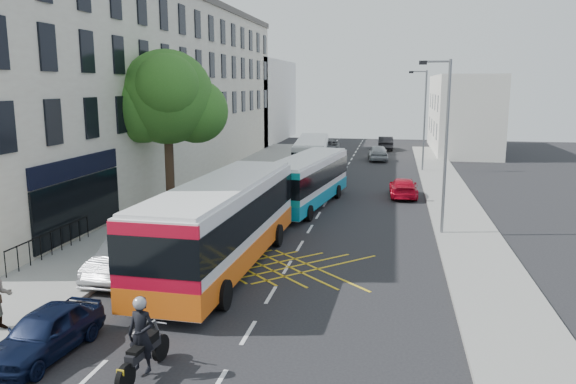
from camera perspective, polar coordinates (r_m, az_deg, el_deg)
The scene contains 20 objects.
ground at distance 16.69m, azimuth -4.04°, elevation -14.06°, with size 120.00×120.00×0.00m, color black.
pavement_left at distance 32.87m, azimuth -11.78°, elevation -1.58°, with size 5.00×70.00×0.15m, color gray.
pavement_right at distance 30.64m, azimuth 17.13°, elevation -2.75°, with size 3.00×70.00×0.15m, color gray.
terrace_main at distance 43.03m, azimuth -14.14°, elevation 10.18°, with size 8.30×45.00×13.50m.
terrace_far at distance 71.92m, azimuth -3.78°, elevation 9.22°, with size 8.00×20.00×10.00m, color silver.
building_right at distance 63.10m, azimuth 17.29°, elevation 7.63°, with size 6.00×18.00×8.00m, color silver.
street_tree at distance 32.11m, azimuth -12.25°, elevation 9.31°, with size 6.30×5.70×8.80m.
lamp_near at distance 26.83m, azimuth 15.58°, elevation 5.31°, with size 1.45×0.15×8.00m.
lamp_far at distance 46.74m, azimuth 13.60°, elevation 7.60°, with size 1.45×0.15×8.00m.
railings at distance 24.95m, azimuth -22.93°, elevation -4.66°, with size 0.08×5.60×1.14m, color black, non-canonical shape.
bus_near at distance 21.78m, azimuth -6.62°, elevation -3.14°, with size 3.29×12.14×3.39m.
bus_mid at distance 32.67m, azimuth 1.90°, elevation 1.18°, with size 3.82×10.63×2.92m.
bus_far at distance 43.82m, azimuth 2.44°, elevation 3.64°, with size 3.39×10.51×2.90m.
motorbike at distance 14.47m, azimuth -14.60°, elevation -14.26°, with size 0.76×2.32×2.06m.
parked_car_blue at distance 16.46m, azimuth -23.45°, elevation -12.94°, with size 1.50×3.73×1.27m, color black.
parked_car_silver at distance 21.79m, azimuth -15.84°, elevation -6.31°, with size 1.59×4.55×1.50m, color #919398.
red_hatchback at distance 36.32m, azimuth 11.65°, elevation 0.45°, with size 1.69×4.16×1.21m, color #B9071E.
distant_car_grey at distance 57.98m, azimuth 4.14°, elevation 4.57°, with size 2.32×5.03×1.40m, color #43454B.
distant_car_silver at distance 53.52m, azimuth 9.13°, elevation 3.98°, with size 1.76×4.36×1.49m, color #A4A7AB.
distant_car_dark at distance 62.51m, azimuth 9.87°, elevation 4.92°, with size 1.54×4.43×1.46m, color black.
Camera 1 is at (3.93, -14.63, 7.03)m, focal length 35.00 mm.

